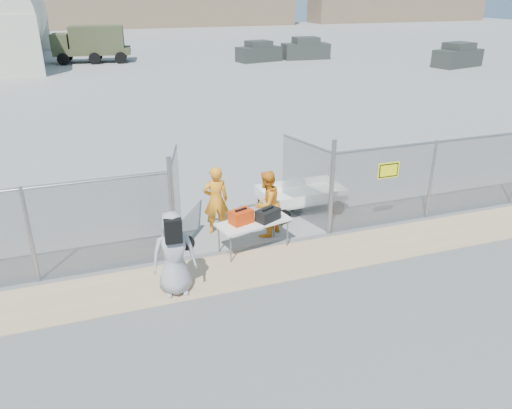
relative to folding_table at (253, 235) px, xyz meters
name	(u,v)px	position (x,y,z in m)	size (l,w,h in m)	color
ground	(287,287)	(0.12, -1.84, -0.38)	(160.00, 160.00, 0.00)	#5B5B5B
tarmac_inside	(116,55)	(0.12, 40.16, -0.37)	(160.00, 80.00, 0.01)	gray
dirt_strip	(270,264)	(0.12, -0.84, -0.37)	(44.00, 1.60, 0.01)	tan
chain_link_fence	(256,204)	(0.12, 0.16, 0.72)	(40.00, 0.20, 2.20)	gray
folding_table	(253,235)	(0.00, 0.00, 0.00)	(1.77, 0.74, 0.75)	white
orange_bag	(241,217)	(-0.31, 0.00, 0.54)	(0.52, 0.34, 0.32)	red
black_duffel	(268,215)	(0.34, -0.06, 0.51)	(0.57, 0.33, 0.27)	black
security_worker_left	(216,200)	(-0.60, 1.20, 0.52)	(0.65, 0.43, 1.79)	orange
security_worker_right	(266,204)	(0.56, 0.62, 0.49)	(0.84, 0.65, 1.73)	orange
visitor	(174,253)	(-2.13, -1.23, 0.54)	(0.90, 0.58, 1.83)	#9B9AA4
utility_trailer	(301,198)	(2.03, 1.78, -0.01)	(3.03, 1.56, 0.73)	white
military_truck	(92,44)	(-2.07, 35.79, 1.10)	(6.20, 2.29, 2.96)	#3D4328
parked_vehicle_near	(259,51)	(11.38, 31.71, 0.47)	(3.74, 1.69, 1.69)	#323632
parked_vehicle_mid	(306,48)	(15.88, 31.93, 0.54)	(4.06, 1.84, 1.84)	#323632
parked_vehicle_far	(458,55)	(25.35, 23.48, 0.55)	(4.08, 1.85, 1.85)	#323632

